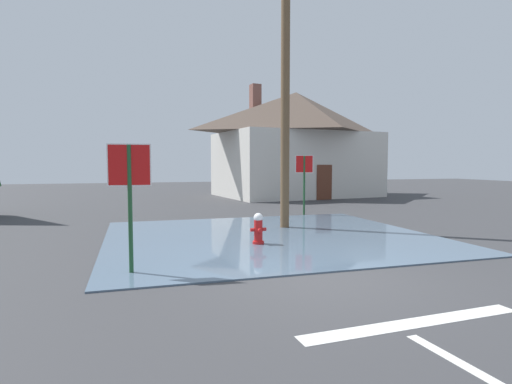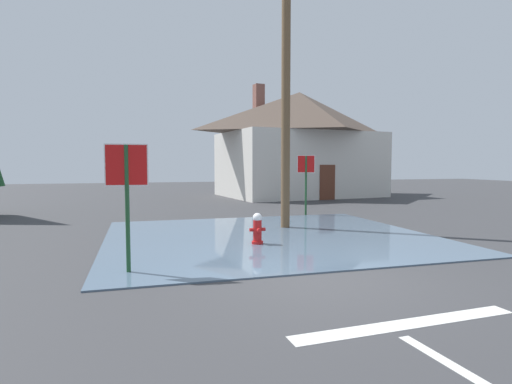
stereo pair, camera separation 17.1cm
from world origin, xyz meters
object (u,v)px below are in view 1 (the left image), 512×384
utility_pole (285,69)px  stop_sign_far (304,173)px  stop_sign_near (130,181)px  house (296,142)px  fire_hydrant (258,229)px

utility_pole → stop_sign_far: bearing=56.8°
stop_sign_far → stop_sign_near: bearing=-132.3°
stop_sign_far → utility_pole: bearing=-123.2°
house → stop_sign_far: bearing=-110.3°
house → fire_hydrant: bearing=-115.6°
utility_pole → house: utility_pole is taller
stop_sign_near → utility_pole: size_ratio=0.25×
stop_sign_far → house: size_ratio=0.22×
fire_hydrant → utility_pole: bearing=55.7°
stop_sign_near → house: size_ratio=0.22×
stop_sign_near → fire_hydrant: bearing=32.3°
utility_pole → house: 13.64m
fire_hydrant → stop_sign_far: (3.59, 5.38, 1.30)m
stop_sign_far → house: bearing=69.7°
stop_sign_near → fire_hydrant: (3.08, 1.95, -1.34)m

